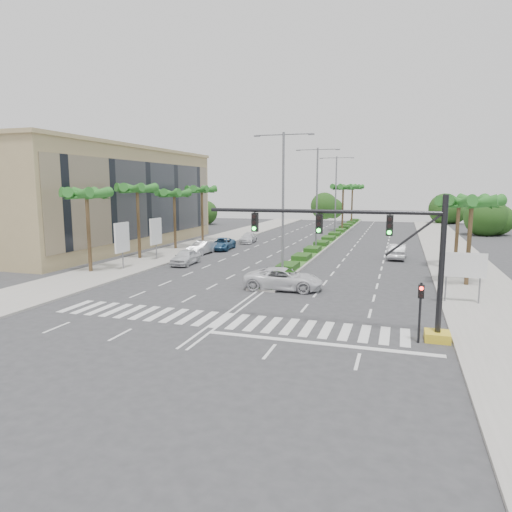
{
  "coord_description": "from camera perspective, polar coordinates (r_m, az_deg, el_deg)",
  "views": [
    {
      "loc": [
        9.52,
        -23.41,
        7.56
      ],
      "look_at": [
        0.45,
        5.09,
        3.0
      ],
      "focal_mm": 32.0,
      "sensor_mm": 36.0,
      "label": 1
    }
  ],
  "objects": [
    {
      "name": "car_parked_c",
      "position": [
        55.19,
        -4.31,
        1.52
      ],
      "size": [
        2.78,
        5.3,
        1.42
      ],
      "primitive_type": "imported",
      "rotation": [
        0.0,
        0.0,
        0.08
      ],
      "color": "#29547D",
      "rests_on": "ground"
    },
    {
      "name": "car_crossing",
      "position": [
        33.85,
        3.48,
        -2.86
      ],
      "size": [
        5.93,
        3.0,
        1.61
      ],
      "primitive_type": "imported",
      "rotation": [
        0.0,
        0.0,
        1.63
      ],
      "color": "silver",
      "rests_on": "ground"
    },
    {
      "name": "palm_left_far",
      "position": [
        55.85,
        -10.2,
        7.44
      ],
      "size": [
        4.57,
        4.68,
        7.35
      ],
      "color": "brown",
      "rests_on": "ground"
    },
    {
      "name": "signal_gantry",
      "position": [
        23.77,
        16.79,
        -1.64
      ],
      "size": [
        12.6,
        1.2,
        7.2
      ],
      "color": "gold",
      "rests_on": "ground"
    },
    {
      "name": "palm_median_b",
      "position": [
        93.89,
        11.96,
        8.25
      ],
      "size": [
        4.57,
        4.68,
        8.05
      ],
      "color": "brown",
      "rests_on": "ground"
    },
    {
      "name": "palm_right_near",
      "position": [
        37.76,
        25.36,
        5.78
      ],
      "size": [
        4.57,
        4.68,
        7.05
      ],
      "color": "brown",
      "rests_on": "ground"
    },
    {
      "name": "billboard_near",
      "position": [
        43.04,
        -16.41,
        2.18
      ],
      "size": [
        0.18,
        2.1,
        4.35
      ],
      "color": "slate",
      "rests_on": "ground"
    },
    {
      "name": "car_parked_d",
      "position": [
        62.0,
        -0.97,
        2.26
      ],
      "size": [
        2.23,
        4.56,
        1.28
      ],
      "primitive_type": "imported",
      "rotation": [
        0.0,
        0.0,
        0.1
      ],
      "color": "silver",
      "rests_on": "ground"
    },
    {
      "name": "streetlight_far",
      "position": [
        70.06,
        9.94,
        7.93
      ],
      "size": [
        5.1,
        0.25,
        12.0
      ],
      "color": "slate",
      "rests_on": "ground"
    },
    {
      "name": "direction_sign",
      "position": [
        32.06,
        24.55,
        -1.29
      ],
      "size": [
        2.7,
        0.11,
        3.4
      ],
      "color": "slate",
      "rests_on": "ground"
    },
    {
      "name": "building",
      "position": [
        60.87,
        -18.18,
        6.77
      ],
      "size": [
        12.0,
        36.0,
        12.0
      ],
      "primitive_type": "cube",
      "color": "tan",
      "rests_on": "ground"
    },
    {
      "name": "footpath_left",
      "position": [
        50.51,
        -11.87,
        -0.04
      ],
      "size": [
        6.0,
        120.0,
        0.15
      ],
      "primitive_type": "cube",
      "color": "gray",
      "rests_on": "ground"
    },
    {
      "name": "palm_left_end",
      "position": [
        63.04,
        -6.79,
        7.99
      ],
      "size": [
        4.57,
        4.68,
        7.75
      ],
      "color": "brown",
      "rests_on": "ground"
    },
    {
      "name": "palm_median_a",
      "position": [
        78.99,
        10.85,
        8.24
      ],
      "size": [
        4.57,
        4.68,
        8.05
      ],
      "color": "brown",
      "rests_on": "ground"
    },
    {
      "name": "car_parked_b",
      "position": [
        51.86,
        -6.78,
        1.05
      ],
      "size": [
        1.92,
        4.57,
        1.47
      ],
      "primitive_type": "imported",
      "rotation": [
        0.0,
        0.0,
        -0.08
      ],
      "color": "silver",
      "rests_on": "ground"
    },
    {
      "name": "streetlight_mid",
      "position": [
        54.26,
        7.62,
        7.8
      ],
      "size": [
        5.1,
        0.25,
        12.0
      ],
      "color": "slate",
      "rests_on": "ground"
    },
    {
      "name": "footpath_right",
      "position": [
        44.41,
        24.74,
        -1.84
      ],
      "size": [
        6.0,
        120.0,
        0.15
      ],
      "primitive_type": "cube",
      "color": "gray",
      "rests_on": "ground"
    },
    {
      "name": "car_parked_a",
      "position": [
        45.06,
        -8.79,
        -0.12
      ],
      "size": [
        2.0,
        4.5,
        1.51
      ],
      "primitive_type": "imported",
      "rotation": [
        0.0,
        0.0,
        0.05
      ],
      "color": "silver",
      "rests_on": "ground"
    },
    {
      "name": "billboard_far",
      "position": [
        48.09,
        -12.42,
        2.98
      ],
      "size": [
        0.18,
        2.1,
        4.35
      ],
      "color": "slate",
      "rests_on": "ground"
    },
    {
      "name": "pedestrian_signal",
      "position": [
        23.42,
        19.87,
        -5.48
      ],
      "size": [
        0.28,
        0.36,
        3.0
      ],
      "color": "black",
      "rests_on": "ground"
    },
    {
      "name": "car_right",
      "position": [
        50.33,
        17.26,
        0.56
      ],
      "size": [
        1.96,
        4.96,
        1.61
      ],
      "primitive_type": "imported",
      "rotation": [
        0.0,
        0.0,
        3.09
      ],
      "color": "#B6B5BA",
      "rests_on": "ground"
    },
    {
      "name": "median_grass",
      "position": [
        69.46,
        9.69,
        2.48
      ],
      "size": [
        1.8,
        75.0,
        0.04
      ],
      "primitive_type": "cube",
      "color": "#296121",
      "rests_on": "median"
    },
    {
      "name": "ground",
      "position": [
        26.38,
        -4.33,
        -8.01
      ],
      "size": [
        160.0,
        160.0,
        0.0
      ],
      "primitive_type": "plane",
      "color": "#333335",
      "rests_on": "ground"
    },
    {
      "name": "palm_left_mid",
      "position": [
        48.91,
        -14.62,
        7.82
      ],
      "size": [
        4.57,
        4.68,
        7.95
      ],
      "color": "brown",
      "rests_on": "ground"
    },
    {
      "name": "streetlight_near",
      "position": [
        38.61,
        3.41,
        7.54
      ],
      "size": [
        5.1,
        0.25,
        12.0
      ],
      "color": "slate",
      "rests_on": "ground"
    },
    {
      "name": "palm_right_far",
      "position": [
        45.71,
        24.03,
        5.86
      ],
      "size": [
        4.57,
        4.68,
        6.75
      ],
      "color": "brown",
      "rests_on": "ground"
    },
    {
      "name": "median",
      "position": [
        69.47,
        9.69,
        2.38
      ],
      "size": [
        2.2,
        75.0,
        0.2
      ],
      "primitive_type": "cube",
      "color": "gray",
      "rests_on": "ground"
    },
    {
      "name": "palm_left_near",
      "position": [
        42.36,
        -20.41,
        6.95
      ],
      "size": [
        4.57,
        4.68,
        7.55
      ],
      "color": "brown",
      "rests_on": "ground"
    }
  ]
}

